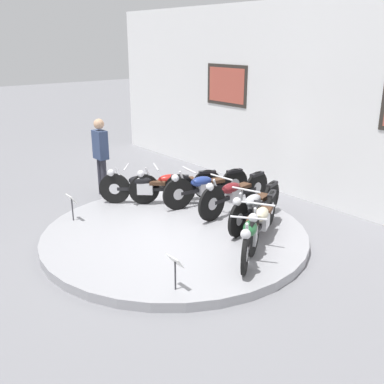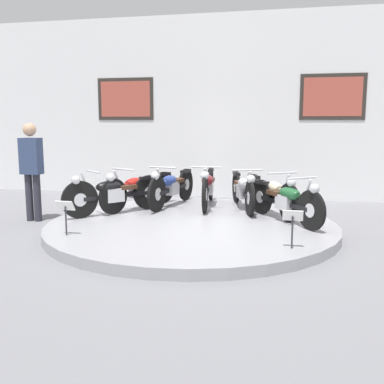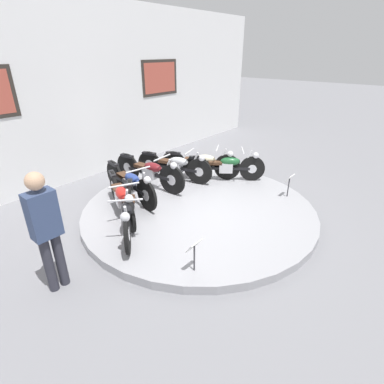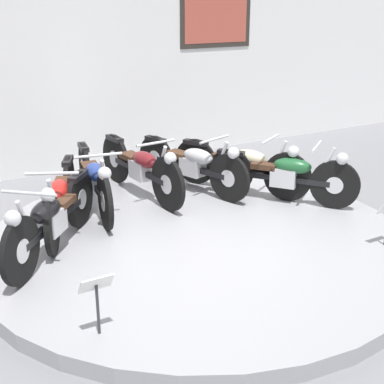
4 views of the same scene
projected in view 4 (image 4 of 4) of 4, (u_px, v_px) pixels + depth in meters
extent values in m
plane|color=slate|center=(197.00, 248.00, 5.94)|extent=(60.00, 60.00, 0.00)
cylinder|color=#99999E|center=(197.00, 241.00, 5.91)|extent=(4.69, 4.69, 0.15)
cube|color=white|center=(79.00, 34.00, 8.13)|extent=(14.00, 0.20, 4.20)
cube|color=#2D2823|center=(216.00, 17.00, 9.10)|extent=(1.40, 0.02, 1.00)
cube|color=#B24C3D|center=(216.00, 17.00, 9.10)|extent=(1.24, 0.02, 0.84)
cylinder|color=black|center=(20.00, 251.00, 4.79)|extent=(0.47, 0.52, 0.64)
cylinder|color=silver|center=(20.00, 251.00, 4.79)|extent=(0.20, 0.21, 0.22)
cylinder|color=black|center=(80.00, 199.00, 6.03)|extent=(0.47, 0.52, 0.64)
cylinder|color=silver|center=(80.00, 199.00, 6.03)|extent=(0.20, 0.21, 0.22)
cube|color=black|center=(53.00, 222.00, 5.41)|extent=(0.88, 0.97, 0.07)
cube|color=silver|center=(52.00, 222.00, 5.37)|extent=(0.36, 0.37, 0.24)
ellipsoid|color=black|center=(46.00, 211.00, 5.22)|extent=(0.48, 0.50, 0.20)
cube|color=#472D1E|center=(62.00, 202.00, 5.57)|extent=(0.36, 0.37, 0.07)
cube|color=black|center=(78.00, 176.00, 5.94)|extent=(0.31, 0.34, 0.06)
cylinder|color=silver|center=(26.00, 224.00, 4.86)|extent=(0.20, 0.22, 0.54)
cylinder|color=silver|center=(29.00, 193.00, 4.87)|extent=(0.42, 0.38, 0.03)
sphere|color=silver|center=(13.00, 218.00, 4.62)|extent=(0.15, 0.15, 0.15)
cylinder|color=black|center=(52.00, 225.00, 5.35)|extent=(0.32, 0.60, 0.64)
cylinder|color=silver|center=(52.00, 225.00, 5.35)|extent=(0.15, 0.23, 0.22)
cylinder|color=black|center=(69.00, 182.00, 6.62)|extent=(0.32, 0.60, 0.64)
cylinder|color=silver|center=(69.00, 182.00, 6.62)|extent=(0.15, 0.23, 0.22)
cube|color=black|center=(62.00, 201.00, 5.99)|extent=(0.59, 1.16, 0.07)
cube|color=silver|center=(61.00, 201.00, 5.94)|extent=(0.32, 0.37, 0.24)
ellipsoid|color=red|center=(58.00, 190.00, 5.79)|extent=(0.40, 0.53, 0.20)
cube|color=#472D1E|center=(63.00, 183.00, 6.15)|extent=(0.32, 0.37, 0.07)
cube|color=black|center=(68.00, 161.00, 6.53)|extent=(0.24, 0.37, 0.06)
cylinder|color=silver|center=(53.00, 201.00, 5.43)|extent=(0.15, 0.25, 0.54)
cylinder|color=silver|center=(52.00, 173.00, 5.44)|extent=(0.50, 0.26, 0.03)
sphere|color=silver|center=(48.00, 195.00, 5.18)|extent=(0.15, 0.15, 0.15)
cylinder|color=black|center=(105.00, 201.00, 5.96)|extent=(0.16, 0.66, 0.66)
cylinder|color=silver|center=(105.00, 201.00, 5.96)|extent=(0.10, 0.24, 0.23)
cylinder|color=black|center=(85.00, 167.00, 7.15)|extent=(0.16, 0.66, 0.66)
cylinder|color=silver|center=(85.00, 167.00, 7.15)|extent=(0.10, 0.24, 0.23)
cube|color=black|center=(94.00, 183.00, 6.55)|extent=(0.28, 1.24, 0.07)
cube|color=silver|center=(95.00, 182.00, 6.51)|extent=(0.25, 0.35, 0.24)
ellipsoid|color=navy|center=(95.00, 172.00, 6.37)|extent=(0.30, 0.51, 0.20)
cube|color=#472D1E|center=(90.00, 167.00, 6.70)|extent=(0.25, 0.35, 0.07)
cube|color=black|center=(83.00, 147.00, 7.05)|extent=(0.16, 0.37, 0.06)
cylinder|color=silver|center=(102.00, 180.00, 6.02)|extent=(0.09, 0.25, 0.54)
cylinder|color=silver|center=(98.00, 155.00, 6.03)|extent=(0.54, 0.12, 0.03)
sphere|color=silver|center=(105.00, 173.00, 5.79)|extent=(0.15, 0.15, 0.15)
cylinder|color=black|center=(168.00, 184.00, 6.47)|extent=(0.12, 0.68, 0.68)
cylinder|color=silver|center=(168.00, 184.00, 6.47)|extent=(0.09, 0.24, 0.24)
cylinder|color=black|center=(116.00, 159.00, 7.50)|extent=(0.12, 0.68, 0.68)
cylinder|color=silver|center=(116.00, 159.00, 7.50)|extent=(0.09, 0.24, 0.24)
cube|color=black|center=(140.00, 170.00, 6.98)|extent=(0.19, 1.24, 0.07)
cube|color=silver|center=(141.00, 170.00, 6.95)|extent=(0.23, 0.34, 0.24)
ellipsoid|color=maroon|center=(145.00, 160.00, 6.81)|extent=(0.26, 0.50, 0.20)
cube|color=#472D1E|center=(131.00, 156.00, 7.10)|extent=(0.23, 0.34, 0.07)
cube|color=black|center=(115.00, 139.00, 7.40)|extent=(0.13, 0.37, 0.06)
cylinder|color=silver|center=(161.00, 165.00, 6.51)|extent=(0.07, 0.25, 0.54)
cylinder|color=silver|center=(156.00, 143.00, 6.51)|extent=(0.54, 0.08, 0.03)
sphere|color=silver|center=(170.00, 158.00, 6.30)|extent=(0.15, 0.15, 0.15)
cylinder|color=black|center=(229.00, 178.00, 6.76)|extent=(0.24, 0.62, 0.63)
cylinder|color=silver|center=(229.00, 178.00, 6.76)|extent=(0.13, 0.23, 0.22)
cylinder|color=black|center=(156.00, 158.00, 7.63)|extent=(0.24, 0.62, 0.63)
cylinder|color=silver|center=(156.00, 158.00, 7.63)|extent=(0.13, 0.23, 0.22)
cube|color=black|center=(190.00, 167.00, 7.20)|extent=(0.43, 1.21, 0.07)
cube|color=silver|center=(193.00, 166.00, 7.16)|extent=(0.28, 0.36, 0.24)
ellipsoid|color=#B2B5BA|center=(198.00, 156.00, 7.04)|extent=(0.35, 0.52, 0.20)
cube|color=#472D1E|center=(179.00, 154.00, 7.29)|extent=(0.28, 0.36, 0.07)
cube|color=black|center=(156.00, 139.00, 7.54)|extent=(0.20, 0.37, 0.06)
cylinder|color=silver|center=(220.00, 161.00, 6.79)|extent=(0.11, 0.25, 0.54)
cylinder|color=silver|center=(214.00, 139.00, 6.77)|extent=(0.53, 0.19, 0.03)
sphere|color=silver|center=(233.00, 153.00, 6.61)|extent=(0.15, 0.15, 0.15)
cylinder|color=black|center=(287.00, 177.00, 6.80)|extent=(0.36, 0.58, 0.64)
cylinder|color=silver|center=(287.00, 177.00, 6.80)|extent=(0.17, 0.23, 0.22)
cylinder|color=black|center=(196.00, 161.00, 7.44)|extent=(0.36, 0.58, 0.64)
cylinder|color=silver|center=(196.00, 161.00, 7.44)|extent=(0.17, 0.23, 0.22)
cube|color=black|center=(239.00, 169.00, 7.12)|extent=(0.68, 1.11, 0.07)
cube|color=silver|center=(242.00, 168.00, 7.10)|extent=(0.33, 0.38, 0.24)
ellipsoid|color=beige|center=(249.00, 157.00, 6.99)|extent=(0.43, 0.53, 0.20)
cube|color=#472D1E|center=(225.00, 156.00, 7.18)|extent=(0.33, 0.38, 0.07)
cube|color=black|center=(196.00, 143.00, 7.35)|extent=(0.27, 0.36, 0.06)
cylinder|color=silver|center=(277.00, 160.00, 6.80)|extent=(0.16, 0.24, 0.54)
cylinder|color=silver|center=(270.00, 139.00, 6.77)|extent=(0.49, 0.29, 0.03)
sphere|color=silver|center=(293.00, 152.00, 6.66)|extent=(0.15, 0.15, 0.15)
cylinder|color=black|center=(335.00, 185.00, 6.54)|extent=(0.41, 0.52, 0.61)
cylinder|color=silver|center=(335.00, 185.00, 6.54)|extent=(0.18, 0.21, 0.21)
cylinder|color=black|center=(230.00, 172.00, 7.04)|extent=(0.41, 0.52, 0.61)
cylinder|color=silver|center=(230.00, 172.00, 7.04)|extent=(0.18, 0.21, 0.21)
cube|color=black|center=(281.00, 178.00, 6.79)|extent=(0.81, 1.03, 0.07)
cube|color=silver|center=(284.00, 177.00, 6.77)|extent=(0.35, 0.38, 0.24)
ellipsoid|color=#1E562D|center=(292.00, 166.00, 6.68)|extent=(0.47, 0.52, 0.20)
cube|color=#472D1E|center=(264.00, 166.00, 6.83)|extent=(0.35, 0.38, 0.07)
cube|color=black|center=(231.00, 153.00, 6.95)|extent=(0.30, 0.35, 0.06)
cylinder|color=silver|center=(324.00, 168.00, 6.53)|extent=(0.19, 0.23, 0.54)
cylinder|color=silver|center=(317.00, 146.00, 6.48)|extent=(0.45, 0.35, 0.03)
sphere|color=silver|center=(342.00, 159.00, 6.41)|extent=(0.15, 0.15, 0.15)
cylinder|color=#333338|center=(98.00, 310.00, 4.09)|extent=(0.02, 0.02, 0.42)
cube|color=white|center=(96.00, 284.00, 4.01)|extent=(0.26, 0.11, 0.15)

